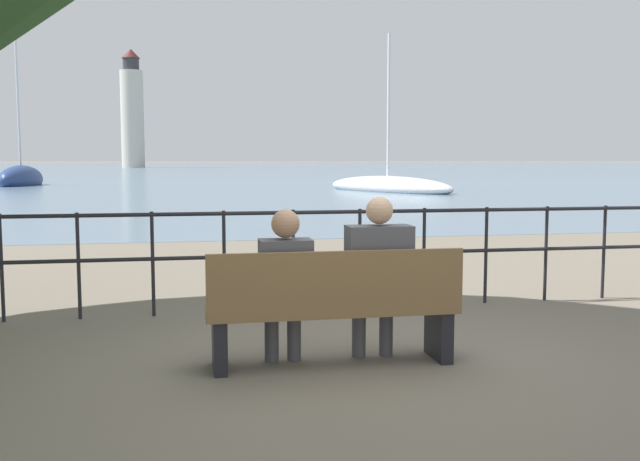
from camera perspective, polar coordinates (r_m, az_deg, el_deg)
ground_plane at (r=5.57m, az=0.98°, el=-10.61°), size 1000.00×1000.00×0.00m
harbor_water at (r=163.68m, az=-10.45°, el=5.09°), size 600.00×300.00×0.01m
park_bench at (r=5.40m, az=1.13°, el=-6.35°), size 1.91×0.45×0.90m
seated_person_left at (r=5.37m, az=-2.81°, el=-3.98°), size 0.39×0.35×1.20m
seated_person_right at (r=5.51m, az=4.65°, el=-3.32°), size 0.50×0.35×1.28m
promenade_railing at (r=7.35m, az=-2.16°, el=-1.11°), size 14.19×0.04×1.05m
sailboat_0 at (r=35.06m, az=5.44°, el=3.54°), size 5.62×8.97×7.89m
sailboat_2 at (r=45.92m, az=-22.79°, el=3.85°), size 2.61×5.30×11.74m
harbor_lighthouse at (r=136.68m, az=-14.79°, el=9.09°), size 4.15×4.15×21.53m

